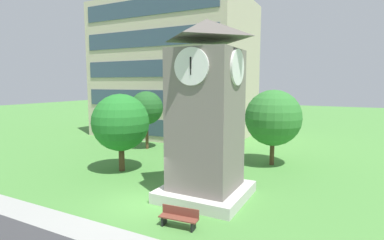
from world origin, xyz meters
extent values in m
plane|color=#4C893D|center=(0.00, 0.00, 0.00)|extent=(160.00, 160.00, 0.00)
cube|color=#9E9E99|center=(0.00, -3.47, 0.00)|extent=(120.00, 1.60, 0.01)
cube|color=beige|center=(-9.66, 20.37, 8.00)|extent=(18.12, 11.96, 16.00)
cube|color=#384C60|center=(-9.66, 14.34, 1.60)|extent=(16.67, 0.10, 1.80)
cube|color=#384C60|center=(-9.66, 14.34, 4.80)|extent=(16.67, 0.10, 1.80)
cube|color=#384C60|center=(-9.66, 14.34, 8.00)|extent=(16.67, 0.10, 1.80)
cube|color=#384C60|center=(-9.66, 14.34, 11.20)|extent=(16.67, 0.10, 1.80)
cube|color=#384C60|center=(-9.66, 14.34, 14.40)|extent=(16.67, 0.10, 1.80)
cube|color=slate|center=(2.77, 2.49, 4.11)|extent=(3.39, 3.39, 8.22)
cube|color=beige|center=(2.77, 2.49, 0.30)|extent=(4.58, 4.58, 0.60)
pyramid|color=#5D5751|center=(2.77, 2.49, 9.28)|extent=(3.73, 3.73, 1.05)
cylinder|color=white|center=(2.77, 0.73, 7.24)|extent=(1.87, 0.12, 1.87)
cylinder|color=white|center=(4.53, 2.49, 7.24)|extent=(0.12, 1.87, 1.87)
cube|color=black|center=(2.77, 0.66, 7.41)|extent=(0.08, 0.05, 0.56)
cube|color=black|center=(2.77, 0.65, 7.24)|extent=(0.06, 0.05, 0.84)
cube|color=brown|center=(3.23, -1.40, 0.45)|extent=(1.83, 0.63, 0.06)
cube|color=brown|center=(3.21, -1.18, 0.68)|extent=(1.80, 0.21, 0.40)
cube|color=black|center=(2.51, -1.46, 0.23)|extent=(0.12, 0.44, 0.45)
cube|color=black|center=(3.95, -1.34, 0.23)|extent=(0.12, 0.44, 0.45)
cylinder|color=#513823|center=(4.60, 11.02, 1.11)|extent=(0.35, 0.35, 2.22)
sphere|color=#31782F|center=(4.60, 11.02, 3.75)|extent=(4.37, 4.37, 4.37)
cylinder|color=#513823|center=(-7.65, 11.29, 1.46)|extent=(0.29, 0.29, 2.92)
sphere|color=#225A24|center=(-7.65, 11.29, 4.05)|extent=(3.23, 3.23, 3.23)
cylinder|color=#513823|center=(-4.86, 4.29, 1.08)|extent=(0.42, 0.42, 2.16)
sphere|color=#24792A|center=(-4.86, 4.29, 3.61)|extent=(4.14, 4.14, 4.14)
camera|label=1|loc=(9.59, -12.38, 6.41)|focal=27.95mm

